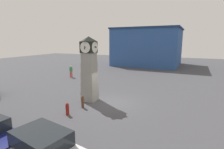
{
  "coord_description": "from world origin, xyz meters",
  "views": [
    {
      "loc": [
        5.47,
        -12.63,
        5.04
      ],
      "look_at": [
        -0.77,
        1.92,
        1.96
      ],
      "focal_mm": 28.0,
      "sensor_mm": 36.0,
      "label": 1
    }
  ],
  "objects": [
    {
      "name": "warehouse_blue_far",
      "position": [
        -2.22,
        24.46,
        3.78
      ],
      "size": [
        13.49,
        11.82,
        7.54
      ],
      "color": "#2D5193",
      "rests_on": "ground_plane"
    },
    {
      "name": "bollard_mid_row",
      "position": [
        -1.79,
        -3.46,
        0.44
      ],
      "size": [
        0.23,
        0.23,
        0.87
      ],
      "color": "maroon",
      "rests_on": "ground_plane"
    },
    {
      "name": "clock_tower",
      "position": [
        -1.91,
        -0.2,
        2.66
      ],
      "size": [
        1.5,
        1.44,
        5.38
      ],
      "color": "gray",
      "rests_on": "ground_plane"
    },
    {
      "name": "ground_plane",
      "position": [
        0.0,
        0.0,
        0.0
      ],
      "size": [
        88.1,
        88.1,
        0.0
      ],
      "primitive_type": "plane",
      "color": "#424247"
    },
    {
      "name": "pedestrian_near_bench",
      "position": [
        -9.22,
        7.13,
        0.98
      ],
      "size": [
        0.46,
        0.44,
        1.71
      ],
      "color": "red",
      "rests_on": "ground_plane"
    },
    {
      "name": "bollard_near_tower",
      "position": [
        -1.57,
        -1.9,
        0.48
      ],
      "size": [
        0.2,
        0.2,
        0.94
      ],
      "color": "brown",
      "rests_on": "ground_plane"
    }
  ]
}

